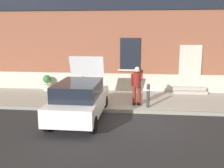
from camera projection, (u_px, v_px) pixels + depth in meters
name	position (u px, v px, depth m)	size (l,w,h in m)	color
ground_plane	(136.00, 121.00, 10.05)	(80.00, 80.00, 0.00)	#232326
sidewalk	(137.00, 100.00, 12.77)	(24.00, 3.60, 0.15)	#99968E
curb_edge	(137.00, 111.00, 10.96)	(24.00, 0.12, 0.15)	gray
building_facade	(139.00, 25.00, 14.48)	(24.00, 1.52, 7.50)	brown
entrance_stoop	(189.00, 90.00, 13.94)	(1.74, 0.64, 0.32)	#9E998E
hatchback_car_white	(79.00, 99.00, 10.09)	(1.81, 4.08, 2.34)	white
bollard_near_person	(148.00, 95.00, 11.18)	(0.15, 0.15, 1.04)	#333338
person_on_phone	(137.00, 83.00, 11.42)	(0.51, 0.51, 1.74)	maroon
planter_cream	(47.00, 82.00, 14.51)	(0.44, 0.44, 0.86)	beige
planter_charcoal	(83.00, 84.00, 14.12)	(0.44, 0.44, 0.86)	#2D2D30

